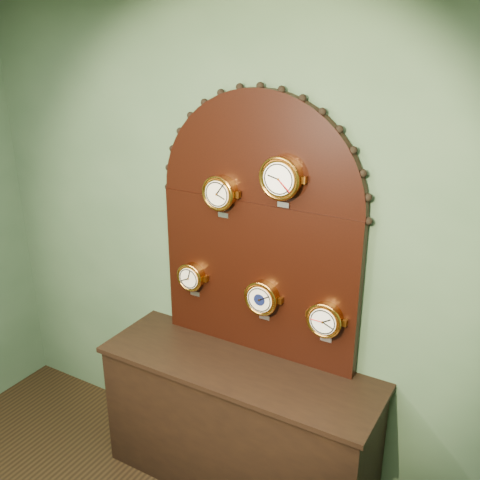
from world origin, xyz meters
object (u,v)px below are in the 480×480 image
Objects in this scene: shop_counter at (238,427)px; hygrometer at (192,277)px; arabic_clock at (281,178)px; tide_clock at (325,319)px; display_board at (259,221)px; barometer at (262,298)px; roman_clock at (220,193)px.

hygrometer is (-0.41, 0.15, 0.82)m from shop_counter.
arabic_clock is 1.12× the size of tide_clock.
display_board is at bearing 171.49° from tide_clock.
tide_clock is at bearing 0.16° from arabic_clock.
arabic_clock is at bearing 43.44° from shop_counter.
tide_clock is at bearing 0.04° from barometer.
barometer is at bearing -45.66° from display_board.
barometer is (0.27, -0.00, -0.57)m from roman_clock.
shop_counter is 0.90m from tide_clock.
hygrometer is at bearing 179.89° from barometer.
display_board is 0.43m from barometer.
tide_clock is (0.28, 0.00, -0.73)m from arabic_clock.
hygrometer is 0.91× the size of tide_clock.
roman_clock is at bearing 179.94° from barometer.
roman_clock is at bearing 180.00° from tide_clock.
roman_clock is (-0.20, 0.15, 1.37)m from shop_counter.
display_board is 0.58m from hygrometer.
barometer is at bearing -179.96° from tide_clock.
display_board is (0.00, 0.22, 1.23)m from shop_counter.
arabic_clock reaches higher than shop_counter.
hygrometer reaches higher than tide_clock.
hygrometer is (-0.21, 0.00, -0.55)m from roman_clock.
shop_counter is 7.04× the size of hygrometer.
roman_clock is at bearing 179.88° from arabic_clock.
tide_clock is at bearing -0.04° from hygrometer.
roman_clock is (-0.20, -0.07, 0.14)m from display_board.
shop_counter is at bearing -90.00° from display_board.
barometer is (0.06, 0.15, 0.80)m from shop_counter.
barometer is at bearing -0.11° from hygrometer.
tide_clock is (0.44, 0.15, 0.77)m from shop_counter.
shop_counter is 5.74× the size of arabic_clock.
display_board reaches higher than barometer.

